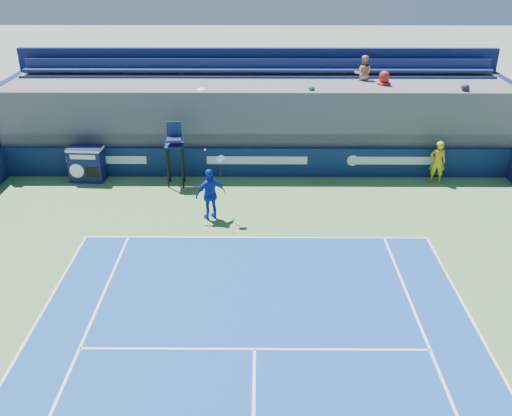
{
  "coord_description": "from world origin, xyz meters",
  "views": [
    {
      "loc": [
        0.11,
        -4.22,
        8.77
      ],
      "look_at": [
        0.0,
        11.5,
        1.25
      ],
      "focal_mm": 40.0,
      "sensor_mm": 36.0,
      "label": 1
    }
  ],
  "objects_px": {
    "umpire_chair": "(175,147)",
    "tennis_player": "(211,194)",
    "ball_person": "(438,162)",
    "match_clock": "(87,163)"
  },
  "relations": [
    {
      "from": "ball_person",
      "to": "match_clock",
      "type": "height_order",
      "value": "ball_person"
    },
    {
      "from": "umpire_chair",
      "to": "tennis_player",
      "type": "bearing_deg",
      "value": -61.88
    },
    {
      "from": "ball_person",
      "to": "tennis_player",
      "type": "distance_m",
      "value": 9.17
    },
    {
      "from": "umpire_chair",
      "to": "tennis_player",
      "type": "relative_size",
      "value": 0.96
    },
    {
      "from": "match_clock",
      "to": "tennis_player",
      "type": "xyz_separation_m",
      "value": [
        5.12,
        -3.34,
        0.18
      ]
    },
    {
      "from": "ball_person",
      "to": "umpire_chair",
      "type": "bearing_deg",
      "value": 13.76
    },
    {
      "from": "ball_person",
      "to": "umpire_chair",
      "type": "relative_size",
      "value": 0.68
    },
    {
      "from": "umpire_chair",
      "to": "tennis_player",
      "type": "xyz_separation_m",
      "value": [
        1.58,
        -2.95,
        -0.61
      ]
    },
    {
      "from": "umpire_chair",
      "to": "tennis_player",
      "type": "height_order",
      "value": "tennis_player"
    },
    {
      "from": "umpire_chair",
      "to": "match_clock",
      "type": "bearing_deg",
      "value": 173.79
    }
  ]
}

